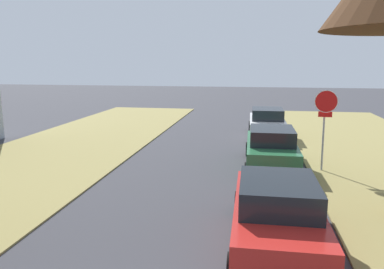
{
  "coord_description": "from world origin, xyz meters",
  "views": [
    {
      "loc": [
        1.6,
        -1.25,
        4.01
      ],
      "look_at": [
        -0.48,
        10.82,
        1.61
      ],
      "focal_mm": 34.75,
      "sensor_mm": 36.0,
      "label": 1
    }
  ],
  "objects_px": {
    "stop_sign_far": "(325,113)",
    "parked_sedan_white": "(267,124)",
    "parked_sedan_red": "(277,215)",
    "parked_sedan_green": "(271,149)"
  },
  "relations": [
    {
      "from": "stop_sign_far",
      "to": "parked_sedan_white",
      "type": "height_order",
      "value": "stop_sign_far"
    },
    {
      "from": "parked_sedan_red",
      "to": "parked_sedan_green",
      "type": "height_order",
      "value": "same"
    },
    {
      "from": "parked_sedan_red",
      "to": "parked_sedan_white",
      "type": "xyz_separation_m",
      "value": [
        0.1,
        12.34,
        0.0
      ]
    },
    {
      "from": "stop_sign_far",
      "to": "parked_sedan_red",
      "type": "relative_size",
      "value": 0.67
    },
    {
      "from": "parked_sedan_white",
      "to": "parked_sedan_red",
      "type": "bearing_deg",
      "value": -90.49
    },
    {
      "from": "parked_sedan_red",
      "to": "parked_sedan_green",
      "type": "xyz_separation_m",
      "value": [
        0.11,
        6.31,
        0.0
      ]
    },
    {
      "from": "parked_sedan_green",
      "to": "parked_sedan_white",
      "type": "relative_size",
      "value": 1.0
    },
    {
      "from": "parked_sedan_green",
      "to": "parked_sedan_white",
      "type": "bearing_deg",
      "value": 90.05
    },
    {
      "from": "parked_sedan_red",
      "to": "parked_sedan_green",
      "type": "relative_size",
      "value": 1.0
    },
    {
      "from": "stop_sign_far",
      "to": "parked_sedan_green",
      "type": "distance_m",
      "value": 2.38
    }
  ]
}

